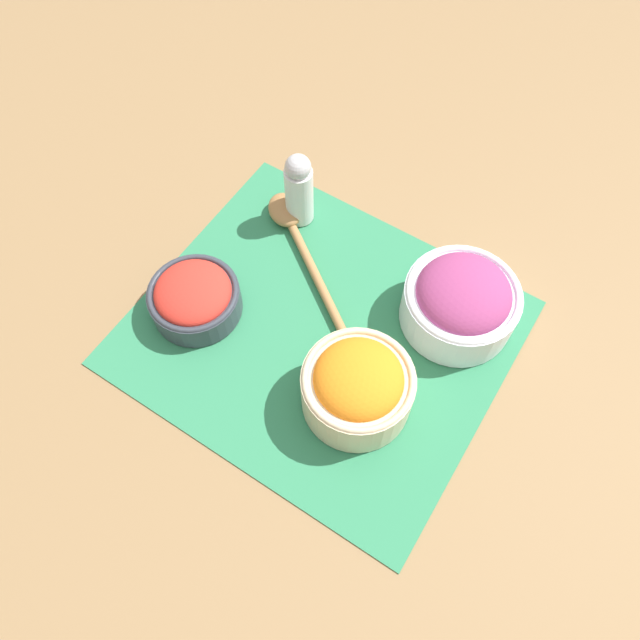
# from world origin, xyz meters

# --- Properties ---
(ground_plane) EXTENTS (3.00, 3.00, 0.00)m
(ground_plane) POSITION_xyz_m (0.00, 0.00, 0.00)
(ground_plane) COLOR olive
(placemat) EXTENTS (0.45, 0.39, 0.00)m
(placemat) POSITION_xyz_m (0.00, 0.00, 0.00)
(placemat) COLOR #2D7A51
(placemat) RESTS_ON ground_plane
(onion_bowl) EXTENTS (0.14, 0.14, 0.08)m
(onion_bowl) POSITION_xyz_m (0.13, 0.11, 0.05)
(onion_bowl) COLOR silver
(onion_bowl) RESTS_ON placemat
(tomato_bowl) EXTENTS (0.12, 0.12, 0.06)m
(tomato_bowl) POSITION_xyz_m (-0.15, -0.06, 0.03)
(tomato_bowl) COLOR #333842
(tomato_bowl) RESTS_ON placemat
(carrot_bowl) EXTENTS (0.13, 0.13, 0.09)m
(carrot_bowl) POSITION_xyz_m (0.09, -0.06, 0.05)
(carrot_bowl) COLOR beige
(carrot_bowl) RESTS_ON placemat
(wooden_spoon) EXTENTS (0.22, 0.16, 0.03)m
(wooden_spoon) POSITION_xyz_m (-0.11, 0.11, 0.01)
(wooden_spoon) COLOR #9E7042
(wooden_spoon) RESTS_ON placemat
(pepper_shaker) EXTENTS (0.04, 0.04, 0.12)m
(pepper_shaker) POSITION_xyz_m (-0.12, 0.14, 0.06)
(pepper_shaker) COLOR silver
(pepper_shaker) RESTS_ON placemat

